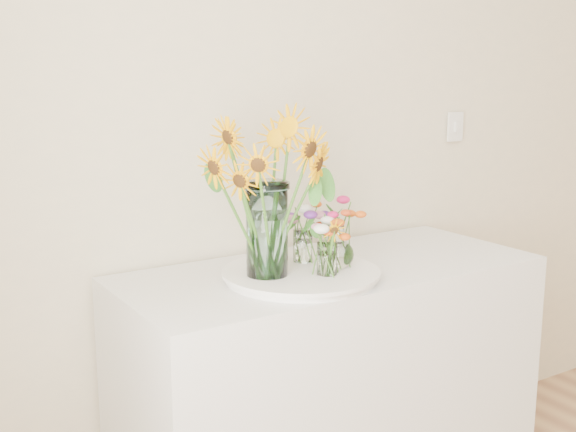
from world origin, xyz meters
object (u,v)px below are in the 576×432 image
at_px(small_vase_a, 327,259).
at_px(small_vase_b, 338,246).
at_px(small_vase_c, 303,246).
at_px(tray, 301,276).
at_px(mason_jar, 267,230).
at_px(counter, 330,394).

relative_size(small_vase_a, small_vase_b, 0.74).
bearing_deg(small_vase_b, small_vase_c, 120.46).
relative_size(tray, mason_jar, 1.60).
height_order(small_vase_a, small_vase_b, small_vase_b).
xyz_separation_m(small_vase_a, small_vase_b, (0.08, 0.06, 0.02)).
bearing_deg(counter, small_vase_c, 172.23).
distance_m(mason_jar, small_vase_a, 0.20).
bearing_deg(tray, small_vase_b, -9.95).
distance_m(mason_jar, small_vase_c, 0.21).
bearing_deg(small_vase_b, mason_jar, 171.84).
distance_m(small_vase_a, small_vase_c, 0.16).
xyz_separation_m(mason_jar, small_vase_b, (0.24, -0.03, -0.07)).
xyz_separation_m(tray, small_vase_c, (0.06, 0.08, 0.07)).
distance_m(counter, small_vase_a, 0.56).
height_order(mason_jar, small_vase_b, mason_jar).
xyz_separation_m(counter, small_vase_b, (-0.04, -0.09, 0.55)).
xyz_separation_m(counter, mason_jar, (-0.28, -0.06, 0.62)).
bearing_deg(small_vase_a, counter, 50.06).
distance_m(tray, small_vase_a, 0.11).
bearing_deg(tray, mason_jar, 173.84).
height_order(counter, small_vase_c, small_vase_c).
height_order(tray, small_vase_a, small_vase_a).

